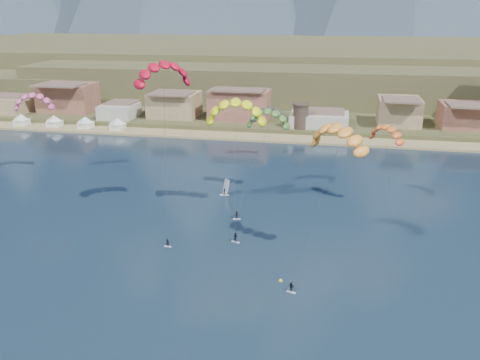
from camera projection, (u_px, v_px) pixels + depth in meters
The scene contains 16 objects.
ground at pixel (197, 317), 74.72m from camera, with size 2400.00×2400.00×0.00m, color black.
beach at pixel (283, 138), 173.29m from camera, with size 2200.00×12.00×0.90m.
land at pixel (329, 44), 595.93m from camera, with size 2200.00×900.00×4.00m.
foothills at pixel (351, 69), 284.15m from camera, with size 940.00×210.00×18.00m.
town at pixel (180, 102), 192.97m from camera, with size 400.00×24.00×12.00m.
watchtower at pixel (301, 116), 177.89m from camera, with size 5.82×5.82×8.60m.
beach_tents at pixel (69, 119), 186.01m from camera, with size 43.40×6.40×5.00m.
kitesurfer_red at pixel (163, 70), 97.26m from camera, with size 11.82×16.48×33.67m.
kitesurfer_yellow at pixel (236, 108), 102.62m from camera, with size 12.95×15.89×26.78m.
kitesurfer_orange at pixel (338, 133), 83.41m from camera, with size 12.19×16.84×26.42m.
kitesurfer_green at pixel (268, 116), 116.08m from camera, with size 10.58×18.17×23.60m.
distant_kite_pink at pixel (33, 99), 128.49m from camera, with size 10.76×7.64×23.26m.
distant_kite_dark at pixel (269, 112), 145.92m from camera, with size 10.30×6.90×17.15m.
distant_kite_orange at pixel (387, 131), 109.52m from camera, with size 8.54×8.08×19.96m.
windsurfer at pixel (225, 190), 121.82m from camera, with size 2.19×2.38×3.87m.
buoy at pixel (281, 281), 84.21m from camera, with size 0.61×0.61×0.61m.
Camera 1 is at (18.35, -62.31, 42.19)m, focal length 39.32 mm.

